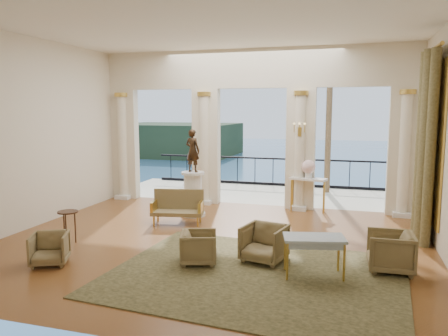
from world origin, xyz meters
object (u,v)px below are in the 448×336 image
(armchair_d, at_px, (199,246))
(console_table, at_px, (308,184))
(statue, at_px, (193,151))
(armchair_b, at_px, (264,241))
(armchair_a, at_px, (50,247))
(armchair_c, at_px, (390,250))
(side_table, at_px, (68,216))
(settee, at_px, (178,207))
(game_table, at_px, (314,241))
(pedestal, at_px, (193,195))

(armchair_d, distance_m, console_table, 5.00)
(armchair_d, relative_size, statue, 0.59)
(armchair_d, bearing_deg, armchair_b, -86.17)
(statue, distance_m, console_table, 3.32)
(armchair_a, height_order, armchair_c, armchair_c)
(armchair_d, distance_m, side_table, 3.09)
(armchair_a, xyz_separation_m, settee, (1.12, 3.38, 0.09))
(armchair_a, relative_size, armchair_c, 0.83)
(statue, relative_size, console_table, 1.07)
(side_table, bearing_deg, armchair_a, -68.77)
(statue, height_order, console_table, statue)
(armchair_b, distance_m, settee, 3.35)
(armchair_a, distance_m, armchair_c, 6.08)
(armchair_c, xyz_separation_m, game_table, (-1.26, -0.63, 0.24))
(armchair_a, xyz_separation_m, armchair_b, (3.71, 1.27, 0.06))
(pedestal, bearing_deg, game_table, -44.71)
(settee, bearing_deg, armchair_c, -33.63)
(armchair_d, height_order, pedestal, pedestal)
(armchair_b, bearing_deg, armchair_d, -145.86)
(armchair_c, relative_size, armchair_d, 1.17)
(pedestal, bearing_deg, side_table, -119.38)
(armchair_c, bearing_deg, armchair_a, -78.25)
(armchair_a, xyz_separation_m, statue, (1.22, 4.18, 1.42))
(armchair_d, bearing_deg, statue, 4.33)
(armchair_a, relative_size, side_table, 0.94)
(armchair_b, bearing_deg, pedestal, 143.00)
(armchair_b, height_order, game_table, armchair_b)
(armchair_c, distance_m, console_table, 4.57)
(game_table, distance_m, side_table, 5.14)
(armchair_c, relative_size, console_table, 0.74)
(armchair_d, xyz_separation_m, console_table, (1.49, 4.75, 0.45))
(armchair_b, distance_m, console_table, 4.34)
(statue, bearing_deg, console_table, -139.48)
(game_table, relative_size, statue, 0.99)
(pedestal, bearing_deg, armchair_d, -67.82)
(pedestal, height_order, side_table, pedestal)
(armchair_c, relative_size, side_table, 1.12)
(console_table, bearing_deg, game_table, -68.44)
(armchair_c, xyz_separation_m, settee, (-4.80, 1.98, 0.03))
(armchair_c, height_order, settee, settee)
(armchair_d, bearing_deg, pedestal, 4.33)
(console_table, distance_m, side_table, 6.31)
(armchair_c, bearing_deg, armchair_b, -88.04)
(game_table, distance_m, console_table, 4.83)
(statue, distance_m, side_table, 3.62)
(pedestal, bearing_deg, statue, 0.00)
(settee, height_order, pedestal, pedestal)
(game_table, height_order, pedestal, pedestal)
(armchair_c, distance_m, armchair_d, 3.38)
(armchair_a, bearing_deg, statue, 47.83)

